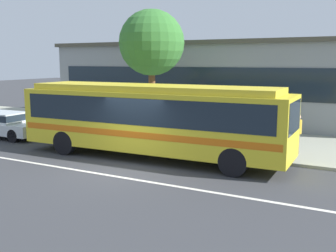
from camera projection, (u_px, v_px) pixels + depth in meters
The scene contains 11 objects.
ground_plane at pixel (122, 170), 14.48m from camera, with size 120.00×120.00×0.00m, color #36373B.
sidewalk_slab at pixel (204, 135), 20.90m from camera, with size 60.00×8.00×0.12m, color #989A88.
lane_stripe_center at pixel (109, 175), 13.78m from camera, with size 56.00×0.16×0.01m, color silver.
transit_bus at pixel (152, 116), 15.98m from camera, with size 11.09×2.83×2.93m.
sedan_behind_bus at pixel (3, 123), 20.62m from camera, with size 4.48×1.95×1.29m.
pedestrian_waiting_near_sign at pixel (128, 121), 18.82m from camera, with size 0.44×0.44×1.63m.
pedestrian_walking_along_curb at pixel (297, 130), 16.38m from camera, with size 0.48×0.48×1.63m.
pedestrian_standing_by_tree at pixel (169, 125), 17.84m from camera, with size 0.46×0.46×1.64m.
bus_stop_sign at pixel (280, 118), 15.39m from camera, with size 0.08×0.44×2.51m.
street_tree_near_stop at pixel (152, 43), 20.68m from camera, with size 3.38×3.38×6.37m.
station_building at pixel (217, 81), 26.70m from camera, with size 21.01×7.75×5.05m.
Camera 1 is at (8.11, -11.58, 3.87)m, focal length 43.11 mm.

